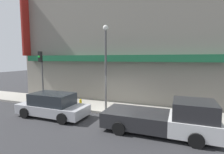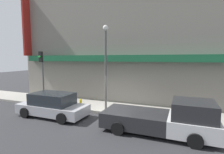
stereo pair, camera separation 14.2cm
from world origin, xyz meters
TOP-DOWN VIEW (x-y plane):
  - ground_plane at (0.00, 0.00)m, footprint 80.00×80.00m
  - sidewalk at (0.00, 1.37)m, footprint 36.00×2.74m
  - building at (-0.02, 4.22)m, footprint 19.80×3.80m
  - pickup_truck at (3.56, -1.52)m, footprint 5.41×2.30m
  - parked_car at (-3.28, -1.52)m, footprint 4.49×2.02m
  - fire_hydrant at (-2.46, 0.44)m, footprint 0.19×0.19m
  - street_lamp at (-0.55, 0.63)m, footprint 0.36×0.36m
  - traffic_light at (-5.98, 0.51)m, footprint 0.28×0.42m

SIDE VIEW (x-z plane):
  - ground_plane at x=0.00m, z-range 0.00..0.00m
  - sidewalk at x=0.00m, z-range 0.00..0.17m
  - fire_hydrant at x=-2.46m, z-range 0.17..0.76m
  - parked_car at x=-3.28m, z-range -0.03..1.46m
  - pickup_truck at x=3.56m, z-range -0.11..1.61m
  - traffic_light at x=-5.98m, z-range 0.91..4.93m
  - street_lamp at x=-0.55m, z-range 0.87..6.55m
  - building at x=-0.02m, z-range -0.11..9.53m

